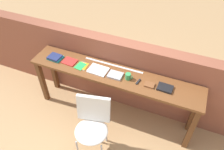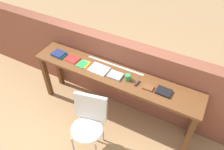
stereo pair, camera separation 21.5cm
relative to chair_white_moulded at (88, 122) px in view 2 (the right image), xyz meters
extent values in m
plane|color=tan|center=(0.04, 0.34, -0.53)|extent=(40.00, 40.00, 0.00)
cube|color=brown|center=(0.04, 0.98, 0.07)|extent=(6.00, 0.20, 1.20)
cube|color=brown|center=(0.04, 0.64, 0.33)|extent=(2.50, 0.44, 0.04)
cube|color=#5B341A|center=(-1.15, 0.48, -0.11)|extent=(0.07, 0.07, 0.84)
cube|color=#5B341A|center=(1.23, 0.48, -0.11)|extent=(0.07, 0.07, 0.84)
cube|color=#5B341A|center=(-1.15, 0.80, -0.11)|extent=(0.07, 0.07, 0.84)
cube|color=#5B341A|center=(1.23, 0.80, -0.11)|extent=(0.07, 0.07, 0.84)
ellipsoid|color=silver|center=(0.01, -0.07, -0.08)|extent=(0.52, 0.51, 0.08)
cube|color=silver|center=(-0.03, 0.12, 0.16)|extent=(0.45, 0.20, 0.40)
cylinder|color=#B2B2B7|center=(-0.11, -0.26, -0.32)|extent=(0.02, 0.02, 0.41)
cylinder|color=#B2B2B7|center=(-0.18, 0.05, -0.32)|extent=(0.02, 0.02, 0.41)
cylinder|color=#B2B2B7|center=(0.14, 0.12, -0.32)|extent=(0.02, 0.02, 0.41)
cube|color=#19757A|center=(-0.90, 0.63, 0.37)|extent=(0.22, 0.18, 0.02)
cube|color=navy|center=(-0.90, 0.62, 0.39)|extent=(0.20, 0.17, 0.02)
cube|color=red|center=(-0.66, 0.64, 0.36)|extent=(0.21, 0.18, 0.01)
cube|color=#3399D8|center=(-0.44, 0.63, 0.35)|extent=(0.13, 0.16, 0.00)
cube|color=orange|center=(-0.43, 0.63, 0.36)|extent=(0.14, 0.16, 0.00)
cube|color=green|center=(-0.47, 0.61, 0.36)|extent=(0.14, 0.18, 0.00)
cube|color=white|center=(-0.19, 0.62, 0.36)|extent=(0.28, 0.21, 0.02)
cube|color=#9E9EA3|center=(0.08, 0.61, 0.37)|extent=(0.20, 0.16, 0.03)
cylinder|color=#338C4C|center=(0.26, 0.63, 0.40)|extent=(0.08, 0.08, 0.09)
torus|color=#338C4C|center=(0.30, 0.63, 0.40)|extent=(0.06, 0.01, 0.06)
cube|color=black|center=(0.40, 0.62, 0.36)|extent=(0.04, 0.11, 0.02)
cube|color=brown|center=(0.56, 0.61, 0.37)|extent=(0.13, 0.10, 0.02)
cube|color=black|center=(0.76, 0.64, 0.37)|extent=(0.20, 0.15, 0.03)
cube|color=silver|center=(-0.03, 0.81, 0.35)|extent=(0.90, 0.03, 0.00)
camera|label=1|loc=(0.87, -1.42, 2.42)|focal=35.00mm
camera|label=2|loc=(1.07, -1.33, 2.42)|focal=35.00mm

